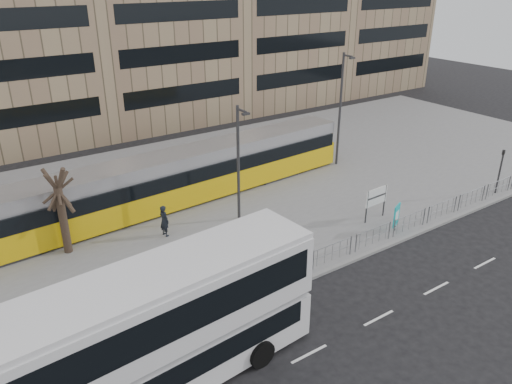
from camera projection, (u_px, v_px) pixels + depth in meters
ground at (348, 264)px, 26.10m from camera, size 120.00×120.00×0.00m
plaza at (228, 188)px, 35.11m from camera, size 64.00×24.00×0.15m
kerb at (347, 262)px, 26.10m from camera, size 64.00×0.25×0.17m
pedestrian_barrier at (370, 233)px, 27.11m from camera, size 32.07×0.07×1.10m
road_markings at (423, 295)px, 23.60m from camera, size 62.00×0.12×0.01m
double_decker_bus at (155, 329)px, 17.29m from camera, size 12.57×3.87×4.95m
tram at (157, 183)px, 31.24m from camera, size 28.98×4.59×3.40m
station_sign at (376, 198)px, 29.93m from camera, size 1.79×0.16×2.05m
ad_panel at (397, 216)px, 28.77m from camera, size 0.84×0.40×1.65m
pedestrian at (164, 221)px, 28.26m from camera, size 0.58×0.76×1.87m
traffic_light_west at (252, 249)px, 23.39m from camera, size 0.17×0.21×3.10m
traffic_light_east at (501, 166)px, 33.29m from camera, size 0.22×0.24×3.10m
lamp_post_west at (239, 159)px, 28.96m from camera, size 0.45×1.04×7.05m
lamp_post_east at (341, 106)px, 37.26m from camera, size 0.45×1.04×8.55m
bare_tree at (53, 164)px, 24.94m from camera, size 4.28×4.28×7.01m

